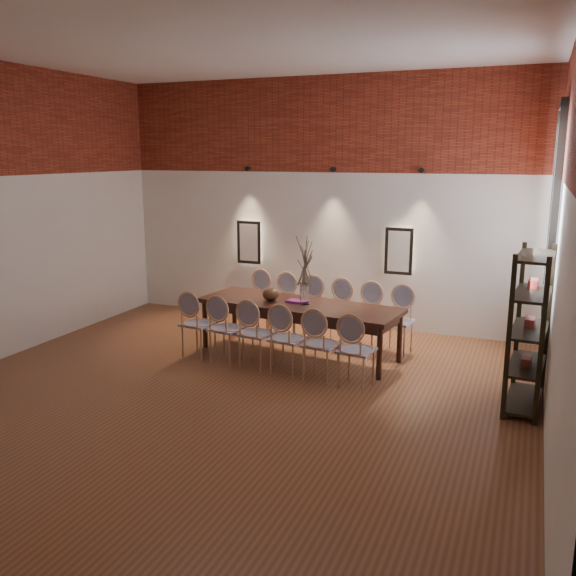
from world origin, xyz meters
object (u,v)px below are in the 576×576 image
at_px(chair_near_a, 198,324).
at_px(chair_far_c, 308,309).
at_px(chair_near_f, 357,350).
at_px(book, 296,301).
at_px(bowl, 271,294).
at_px(chair_far_b, 281,305).
at_px(chair_near_b, 226,328).
at_px(chair_far_d, 336,313).
at_px(chair_far_f, 398,321).
at_px(dining_table, 299,329).
at_px(chair_near_e, 321,344).
at_px(vase, 305,293).
at_px(chair_far_e, 366,317).
at_px(chair_near_c, 256,333).
at_px(chair_near_d, 288,339).
at_px(chair_far_a, 255,302).
at_px(shelving_rack, 529,330).

distance_m(chair_near_a, chair_far_c, 1.77).
height_order(chair_near_f, book, chair_near_f).
height_order(chair_far_c, bowl, chair_far_c).
bearing_deg(chair_far_b, chair_near_b, 90.00).
bearing_deg(chair_far_d, chair_near_b, 57.16).
bearing_deg(chair_far_f, bowl, 26.00).
relative_size(dining_table, bowl, 11.97).
bearing_deg(chair_near_e, vase, 130.14).
bearing_deg(chair_near_f, vase, 146.11).
bearing_deg(chair_far_b, vase, 137.55).
height_order(dining_table, chair_near_a, chair_near_a).
xyz_separation_m(chair_near_b, chair_near_f, (1.90, -0.24, 0.00)).
xyz_separation_m(chair_far_e, book, (-0.86, -0.61, 0.30)).
bearing_deg(chair_far_e, chair_far_b, 0.00).
distance_m(chair_near_e, chair_far_f, 1.56).
bearing_deg(chair_near_a, bowl, 41.91).
distance_m(chair_near_c, vase, 0.92).
bearing_deg(chair_near_d, chair_far_a, 134.07).
relative_size(chair_far_a, chair_far_f, 1.00).
bearing_deg(chair_far_e, chair_far_d, 0.00).
relative_size(dining_table, chair_far_d, 3.06).
height_order(chair_far_a, bowl, chair_far_a).
height_order(chair_far_f, shelving_rack, shelving_rack).
distance_m(chair_near_c, chair_near_d, 0.48).
xyz_separation_m(chair_far_a, bowl, (0.67, -0.88, 0.37)).
distance_m(chair_far_c, shelving_rack, 3.52).
relative_size(chair_near_d, bowl, 3.92).
bearing_deg(chair_far_e, chair_near_b, 45.93).
height_order(chair_near_a, bowl, chair_near_a).
xyz_separation_m(chair_near_f, chair_far_d, (-0.76, 1.59, 0.00)).
distance_m(vase, bowl, 0.52).
relative_size(chair_near_a, book, 3.62).
bearing_deg(chair_near_a, chair_far_d, 45.93).
bearing_deg(chair_far_c, chair_near_b, 72.11).
xyz_separation_m(chair_near_b, chair_far_c, (0.66, 1.41, 0.00)).
relative_size(chair_near_a, chair_far_b, 1.00).
bearing_deg(chair_near_b, chair_far_e, 45.93).
xyz_separation_m(bowl, shelving_rack, (3.44, -0.74, 0.06)).
bearing_deg(chair_near_e, chair_near_a, -180.00).
height_order(chair_far_e, chair_far_f, same).
bearing_deg(chair_far_b, bowl, 110.23).
height_order(chair_near_f, chair_far_a, same).
bearing_deg(chair_far_f, chair_near_d, 57.16).
height_order(chair_near_d, chair_far_d, same).
distance_m(dining_table, shelving_rack, 3.14).
height_order(dining_table, shelving_rack, shelving_rack).
xyz_separation_m(chair_near_a, chair_near_d, (1.42, -0.18, 0.00)).
relative_size(chair_near_f, chair_far_f, 1.00).
bearing_deg(shelving_rack, chair_near_f, -171.55).
height_order(bowl, book, bowl).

